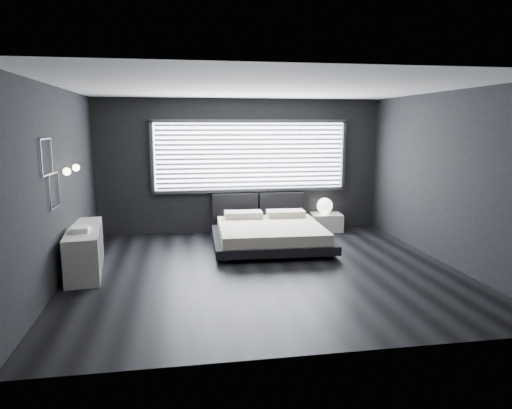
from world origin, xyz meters
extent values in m
plane|color=black|center=(0.00, 0.00, 0.00)|extent=(6.00, 6.00, 0.00)
plane|color=silver|center=(0.00, 0.00, 2.80)|extent=(6.00, 6.00, 0.00)
cube|color=black|center=(0.00, 2.75, 1.40)|extent=(6.00, 0.04, 2.80)
cube|color=black|center=(0.00, -2.75, 1.40)|extent=(6.00, 0.04, 2.80)
cube|color=black|center=(-3.00, 0.00, 1.40)|extent=(0.04, 5.50, 2.80)
cube|color=black|center=(3.00, 0.00, 1.40)|extent=(0.04, 5.50, 2.80)
cube|color=white|center=(0.20, 2.73, 1.61)|extent=(4.00, 0.02, 1.38)
cube|color=#47474C|center=(-1.84, 2.70, 1.61)|extent=(0.06, 0.08, 1.48)
cube|color=#47474C|center=(2.24, 2.70, 1.61)|extent=(0.06, 0.08, 1.48)
cube|color=#47474C|center=(0.20, 2.70, 2.34)|extent=(4.14, 0.08, 0.06)
cube|color=#47474C|center=(0.20, 2.70, 0.88)|extent=(4.14, 0.08, 0.06)
cube|color=white|center=(0.20, 2.67, 1.61)|extent=(3.94, 0.03, 1.32)
cube|color=black|center=(-0.15, 2.64, 0.57)|extent=(0.96, 0.16, 0.52)
cube|color=black|center=(0.85, 2.64, 0.57)|extent=(0.96, 0.16, 0.52)
cylinder|color=silver|center=(-2.95, 0.05, 1.60)|extent=(0.10, 0.02, 0.02)
sphere|color=#FFE5B7|center=(-2.88, 0.05, 1.60)|extent=(0.11, 0.11, 0.11)
cylinder|color=silver|center=(-2.95, 0.65, 1.60)|extent=(0.10, 0.02, 0.02)
sphere|color=#FFE5B7|center=(-2.88, 0.65, 1.60)|extent=(0.11, 0.11, 0.11)
cube|color=#47474C|center=(-2.98, -0.55, 2.08)|extent=(0.01, 0.46, 0.02)
cube|color=#47474C|center=(-2.98, -0.55, 1.62)|extent=(0.01, 0.46, 0.02)
cube|color=#47474C|center=(-2.98, -0.32, 1.85)|extent=(0.01, 0.02, 0.46)
cube|color=#47474C|center=(-2.98, -0.78, 1.85)|extent=(0.01, 0.02, 0.46)
cube|color=#47474C|center=(-2.98, -0.30, 1.61)|extent=(0.01, 0.46, 0.02)
cube|color=#47474C|center=(-2.98, -0.30, 1.15)|extent=(0.01, 0.46, 0.02)
cube|color=#47474C|center=(-2.98, -0.07, 1.38)|extent=(0.01, 0.02, 0.46)
cube|color=#47474C|center=(-2.98, -0.53, 1.38)|extent=(0.01, 0.02, 0.46)
cube|color=black|center=(-0.59, 0.54, 0.04)|extent=(0.12, 0.12, 0.08)
cube|color=black|center=(1.23, 0.47, 0.04)|extent=(0.12, 0.12, 0.08)
cube|color=black|center=(-0.53, 2.17, 0.04)|extent=(0.12, 0.12, 0.08)
cube|color=black|center=(1.29, 2.10, 0.04)|extent=(0.12, 0.12, 0.08)
cube|color=black|center=(0.35, 1.32, 0.15)|extent=(2.19, 2.10, 0.15)
cube|color=beige|center=(0.35, 1.32, 0.33)|extent=(1.95, 1.95, 0.19)
cube|color=beige|center=(-0.05, 2.09, 0.48)|extent=(0.76, 0.43, 0.12)
cube|color=beige|center=(0.81, 2.05, 0.48)|extent=(0.76, 0.43, 0.12)
cube|color=white|center=(1.81, 2.46, 0.19)|extent=(0.68, 0.58, 0.37)
sphere|color=white|center=(1.78, 2.48, 0.54)|extent=(0.34, 0.34, 0.34)
cube|color=white|center=(-2.78, 0.41, 0.34)|extent=(0.69, 1.77, 0.69)
cube|color=#47474C|center=(-2.54, 0.44, 0.34)|extent=(0.22, 1.69, 0.67)
cube|color=white|center=(-2.79, 0.17, 0.71)|extent=(0.30, 0.38, 0.04)
cube|color=white|center=(-2.78, 0.15, 0.75)|extent=(0.29, 0.36, 0.03)
camera|label=1|loc=(-1.28, -6.81, 2.26)|focal=32.00mm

